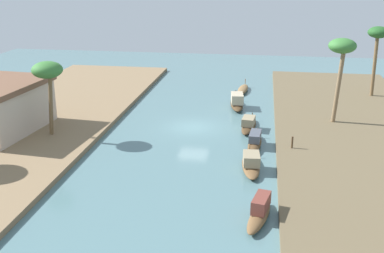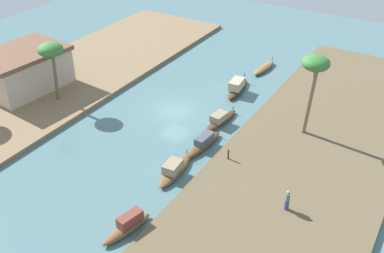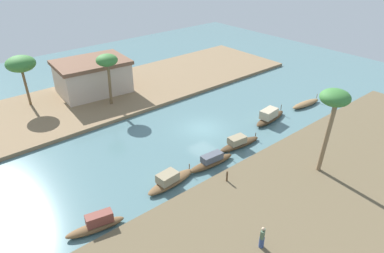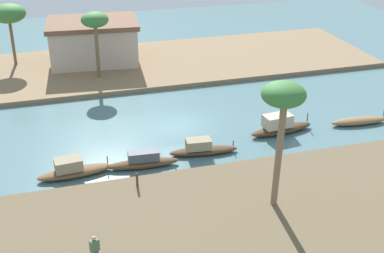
% 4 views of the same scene
% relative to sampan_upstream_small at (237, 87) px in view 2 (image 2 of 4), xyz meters
% --- Properties ---
extents(river_water, '(70.85, 70.85, 0.00)m').
position_rel_sampan_upstream_small_xyz_m(river_water, '(-6.45, 3.28, -0.55)').
color(river_water, slate).
rests_on(river_water, ground).
extents(riverbank_left, '(44.15, 12.98, 0.38)m').
position_rel_sampan_upstream_small_xyz_m(riverbank_left, '(-6.45, -10.07, -0.36)').
color(riverbank_left, brown).
rests_on(riverbank_left, ground).
extents(riverbank_right, '(44.15, 12.98, 0.38)m').
position_rel_sampan_upstream_small_xyz_m(riverbank_right, '(-6.45, 16.64, -0.36)').
color(riverbank_right, '#846B4C').
rests_on(riverbank_right, ground).
extents(sampan_upstream_small, '(4.92, 1.73, 1.43)m').
position_rel_sampan_upstream_small_xyz_m(sampan_upstream_small, '(0.00, 0.00, 0.00)').
color(sampan_upstream_small, '#47331E').
rests_on(sampan_upstream_small, river_water).
extents(sampan_midstream, '(4.64, 1.55, 1.21)m').
position_rel_sampan_upstream_small_xyz_m(sampan_midstream, '(-14.47, -1.86, -0.11)').
color(sampan_midstream, brown).
rests_on(sampan_midstream, river_water).
extents(sampan_foreground, '(4.64, 1.28, 1.11)m').
position_rel_sampan_upstream_small_xyz_m(sampan_foreground, '(-10.23, -2.00, -0.13)').
color(sampan_foreground, brown).
rests_on(sampan_foreground, river_water).
extents(sampan_downstream_large, '(4.40, 1.35, 1.00)m').
position_rel_sampan_upstream_small_xyz_m(sampan_downstream_large, '(6.20, -0.27, -0.30)').
color(sampan_downstream_large, brown).
rests_on(sampan_downstream_large, river_water).
extents(sampan_open_hull, '(3.99, 1.69, 1.27)m').
position_rel_sampan_upstream_small_xyz_m(sampan_open_hull, '(-21.04, -2.54, -0.07)').
color(sampan_open_hull, brown).
rests_on(sampan_open_hull, river_water).
extents(sampan_near_left_bank, '(4.61, 1.52, 1.09)m').
position_rel_sampan_upstream_small_xyz_m(sampan_near_left_bank, '(-6.19, -1.39, -0.15)').
color(sampan_near_left_bank, '#47331E').
rests_on(sampan_near_left_bank, river_water).
extents(person_on_near_bank, '(0.47, 0.42, 1.57)m').
position_rel_sampan_upstream_small_xyz_m(person_on_near_bank, '(-14.15, -10.71, 0.56)').
color(person_on_near_bank, '#33477A').
rests_on(person_on_near_bank, riverbank_left).
extents(mooring_post, '(0.14, 0.14, 0.88)m').
position_rel_sampan_upstream_small_xyz_m(mooring_post, '(-11.08, -4.70, 0.27)').
color(mooring_post, '#4C3823').
rests_on(mooring_post, riverbank_left).
extents(palm_tree_left_near, '(2.24, 2.24, 7.09)m').
position_rel_sampan_upstream_small_xyz_m(palm_tree_left_near, '(-4.29, -8.60, 5.93)').
color(palm_tree_left_near, '#7F6647').
rests_on(palm_tree_left_near, riverbank_left).
extents(palm_tree_right_tall, '(2.33, 2.33, 5.80)m').
position_rel_sampan_upstream_small_xyz_m(palm_tree_right_tall, '(-10.94, 13.76, 4.82)').
color(palm_tree_right_tall, brown).
rests_on(palm_tree_right_tall, riverbank_right).
extents(riverside_building, '(8.83, 6.81, 3.91)m').
position_rel_sampan_upstream_small_xyz_m(riverside_building, '(-10.76, 18.38, 1.81)').
color(riverside_building, '#C6B29E').
rests_on(riverside_building, riverbank_right).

